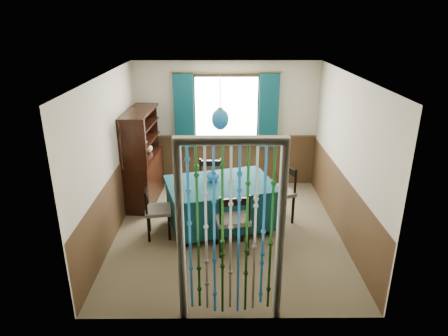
{
  "coord_description": "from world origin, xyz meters",
  "views": [
    {
      "loc": [
        -0.1,
        -5.7,
        3.3
      ],
      "look_at": [
        -0.06,
        0.21,
        1.02
      ],
      "focal_mm": 32.0,
      "sensor_mm": 36.0,
      "label": 1
    }
  ],
  "objects_px": {
    "pendant_lamp": "(220,119)",
    "chair_right": "(279,192)",
    "dining_table": "(221,202)",
    "chair_far": "(211,184)",
    "bowl_shelf": "(142,143)",
    "chair_left": "(156,210)",
    "sideboard": "(143,170)",
    "chair_near": "(232,220)",
    "vase_sideboard": "(148,147)",
    "vase_table": "(213,175)"
  },
  "relations": [
    {
      "from": "chair_far",
      "to": "chair_left",
      "type": "distance_m",
      "value": 1.24
    },
    {
      "from": "pendant_lamp",
      "to": "vase_sideboard",
      "type": "distance_m",
      "value": 2.14
    },
    {
      "from": "dining_table",
      "to": "chair_left",
      "type": "xyz_separation_m",
      "value": [
        -1.0,
        -0.25,
        -0.02
      ]
    },
    {
      "from": "sideboard",
      "to": "pendant_lamp",
      "type": "relative_size",
      "value": 2.1
    },
    {
      "from": "dining_table",
      "to": "chair_far",
      "type": "bearing_deg",
      "value": 89.09
    },
    {
      "from": "bowl_shelf",
      "to": "vase_sideboard",
      "type": "height_order",
      "value": "bowl_shelf"
    },
    {
      "from": "sideboard",
      "to": "bowl_shelf",
      "type": "xyz_separation_m",
      "value": [
        0.06,
        -0.22,
        0.61
      ]
    },
    {
      "from": "chair_right",
      "to": "sideboard",
      "type": "height_order",
      "value": "sideboard"
    },
    {
      "from": "vase_sideboard",
      "to": "chair_far",
      "type": "bearing_deg",
      "value": -30.49
    },
    {
      "from": "chair_left",
      "to": "sideboard",
      "type": "relative_size",
      "value": 0.48
    },
    {
      "from": "dining_table",
      "to": "chair_far",
      "type": "height_order",
      "value": "chair_far"
    },
    {
      "from": "chair_right",
      "to": "vase_sideboard",
      "type": "bearing_deg",
      "value": 43.08
    },
    {
      "from": "chair_right",
      "to": "sideboard",
      "type": "distance_m",
      "value": 2.56
    },
    {
      "from": "chair_far",
      "to": "sideboard",
      "type": "xyz_separation_m",
      "value": [
        -1.26,
        0.4,
        0.11
      ]
    },
    {
      "from": "chair_left",
      "to": "chair_right",
      "type": "bearing_deg",
      "value": 96.34
    },
    {
      "from": "bowl_shelf",
      "to": "vase_sideboard",
      "type": "bearing_deg",
      "value": 90.0
    },
    {
      "from": "dining_table",
      "to": "chair_near",
      "type": "relative_size",
      "value": 1.97
    },
    {
      "from": "bowl_shelf",
      "to": "dining_table",
      "type": "bearing_deg",
      "value": -31.77
    },
    {
      "from": "chair_right",
      "to": "pendant_lamp",
      "type": "distance_m",
      "value": 1.68
    },
    {
      "from": "chair_left",
      "to": "sideboard",
      "type": "bearing_deg",
      "value": -170.17
    },
    {
      "from": "chair_near",
      "to": "pendant_lamp",
      "type": "bearing_deg",
      "value": 93.97
    },
    {
      "from": "vase_table",
      "to": "dining_table",
      "type": "bearing_deg",
      "value": -38.38
    },
    {
      "from": "dining_table",
      "to": "chair_near",
      "type": "height_order",
      "value": "chair_near"
    },
    {
      "from": "vase_table",
      "to": "chair_right",
      "type": "bearing_deg",
      "value": 8.78
    },
    {
      "from": "dining_table",
      "to": "chair_left",
      "type": "bearing_deg",
      "value": 178.63
    },
    {
      "from": "dining_table",
      "to": "chair_right",
      "type": "relative_size",
      "value": 1.96
    },
    {
      "from": "dining_table",
      "to": "sideboard",
      "type": "relative_size",
      "value": 1.11
    },
    {
      "from": "bowl_shelf",
      "to": "chair_right",
      "type": "bearing_deg",
      "value": -13.9
    },
    {
      "from": "chair_left",
      "to": "chair_right",
      "type": "xyz_separation_m",
      "value": [
        1.99,
        0.52,
        0.07
      ]
    },
    {
      "from": "dining_table",
      "to": "vase_table",
      "type": "relative_size",
      "value": 9.53
    },
    {
      "from": "chair_left",
      "to": "chair_far",
      "type": "bearing_deg",
      "value": 129.82
    },
    {
      "from": "dining_table",
      "to": "vase_table",
      "type": "bearing_deg",
      "value": 126.04
    },
    {
      "from": "chair_near",
      "to": "vase_table",
      "type": "bearing_deg",
      "value": 100.35
    },
    {
      "from": "chair_left",
      "to": "chair_right",
      "type": "height_order",
      "value": "chair_right"
    },
    {
      "from": "bowl_shelf",
      "to": "chair_left",
      "type": "bearing_deg",
      "value": -71.31
    },
    {
      "from": "dining_table",
      "to": "chair_left",
      "type": "height_order",
      "value": "chair_left"
    },
    {
      "from": "chair_left",
      "to": "sideboard",
      "type": "xyz_separation_m",
      "value": [
        -0.43,
        1.33,
        0.15
      ]
    },
    {
      "from": "vase_sideboard",
      "to": "vase_table",
      "type": "bearing_deg",
      "value": -45.56
    },
    {
      "from": "chair_far",
      "to": "vase_table",
      "type": "bearing_deg",
      "value": 96.12
    },
    {
      "from": "dining_table",
      "to": "chair_right",
      "type": "distance_m",
      "value": 1.03
    },
    {
      "from": "pendant_lamp",
      "to": "chair_far",
      "type": "bearing_deg",
      "value": 104.68
    },
    {
      "from": "sideboard",
      "to": "chair_near",
      "type": "bearing_deg",
      "value": -44.07
    },
    {
      "from": "chair_far",
      "to": "bowl_shelf",
      "type": "distance_m",
      "value": 1.41
    },
    {
      "from": "chair_right",
      "to": "pendant_lamp",
      "type": "relative_size",
      "value": 1.19
    },
    {
      "from": "chair_far",
      "to": "vase_sideboard",
      "type": "xyz_separation_m",
      "value": [
        -1.2,
        0.71,
        0.48
      ]
    },
    {
      "from": "pendant_lamp",
      "to": "chair_right",
      "type": "bearing_deg",
      "value": 15.11
    },
    {
      "from": "vase_table",
      "to": "bowl_shelf",
      "type": "relative_size",
      "value": 0.96
    },
    {
      "from": "chair_right",
      "to": "sideboard",
      "type": "relative_size",
      "value": 0.56
    },
    {
      "from": "chair_right",
      "to": "vase_table",
      "type": "relative_size",
      "value": 4.86
    },
    {
      "from": "chair_right",
      "to": "bowl_shelf",
      "type": "distance_m",
      "value": 2.54
    }
  ]
}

